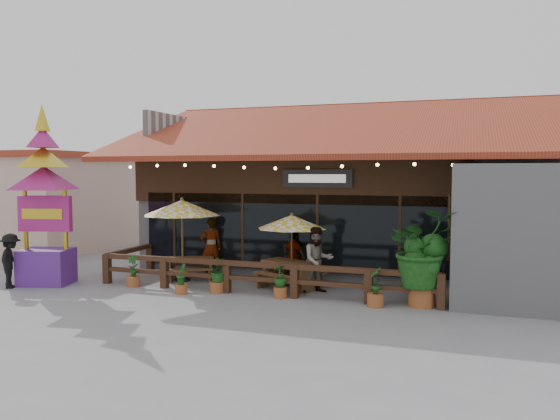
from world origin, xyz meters
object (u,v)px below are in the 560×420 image
at_px(thai_sign_tower, 44,183).
at_px(tropical_plant, 422,251).
at_px(picnic_table_right, 290,270).
at_px(pedestrian, 11,261).
at_px(umbrella_left, 182,208).
at_px(umbrella_right, 292,222).
at_px(picnic_table_left, 191,265).

distance_m(thai_sign_tower, tropical_plant, 11.13).
xyz_separation_m(picnic_table_right, thai_sign_tower, (-7.16, -1.84, 2.54)).
bearing_deg(pedestrian, picnic_table_right, -97.73).
relative_size(umbrella_left, umbrella_right, 1.29).
bearing_deg(pedestrian, picnic_table_left, -83.05).
bearing_deg(thai_sign_tower, umbrella_right, 15.77).
height_order(umbrella_left, picnic_table_right, umbrella_left).
xyz_separation_m(umbrella_right, tropical_plant, (3.82, -1.15, -0.51)).
bearing_deg(tropical_plant, thai_sign_tower, -175.45).
relative_size(umbrella_left, thai_sign_tower, 0.49).
height_order(umbrella_right, thai_sign_tower, thai_sign_tower).
bearing_deg(picnic_table_left, tropical_plant, -9.66).
xyz_separation_m(thai_sign_tower, pedestrian, (-0.61, -0.76, -2.27)).
bearing_deg(umbrella_right, pedestrian, -160.27).
relative_size(picnic_table_right, tropical_plant, 0.85).
bearing_deg(umbrella_right, picnic_table_left, 178.65).
height_order(umbrella_right, tropical_plant, tropical_plant).
relative_size(picnic_table_left, pedestrian, 1.14).
distance_m(umbrella_left, picnic_table_left, 1.84).
height_order(umbrella_right, picnic_table_left, umbrella_right).
xyz_separation_m(picnic_table_right, tropical_plant, (3.81, -0.97, 0.88)).
bearing_deg(umbrella_left, pedestrian, -148.97).
bearing_deg(tropical_plant, pedestrian, -171.96).
distance_m(picnic_table_left, pedestrian, 5.23).
relative_size(umbrella_left, picnic_table_left, 1.56).
height_order(picnic_table_left, picnic_table_right, picnic_table_right).
distance_m(umbrella_right, thai_sign_tower, 7.52).
xyz_separation_m(picnic_table_right, pedestrian, (-7.77, -2.61, 0.26)).
xyz_separation_m(picnic_table_left, tropical_plant, (7.21, -1.23, 0.95)).
relative_size(picnic_table_left, tropical_plant, 0.74).
height_order(umbrella_left, tropical_plant, umbrella_left).
bearing_deg(pedestrian, umbrella_right, -96.55).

